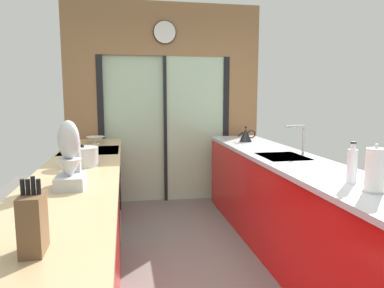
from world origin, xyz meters
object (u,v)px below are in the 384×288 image
(knife_block, at_px, (33,223))
(kettle, at_px, (246,135))
(soap_bottle_far, at_px, (352,165))
(paper_towel_roll, at_px, (375,171))
(stock_pot, at_px, (83,157))
(oven_range, at_px, (92,194))
(stand_mixer, at_px, (70,162))
(mixing_bowl, at_px, (96,140))

(knife_block, distance_m, kettle, 3.30)
(soap_bottle_far, bearing_deg, paper_towel_roll, -90.00)
(stock_pot, height_order, paper_towel_roll, paper_towel_roll)
(oven_range, distance_m, stand_mixer, 1.61)
(kettle, distance_m, paper_towel_roll, 2.29)
(kettle, bearing_deg, knife_block, -122.71)
(paper_towel_roll, bearing_deg, stand_mixer, 165.85)
(stand_mixer, distance_m, kettle, 2.56)
(oven_range, distance_m, knife_block, 2.50)
(oven_range, bearing_deg, knife_block, -89.56)
(mixing_bowl, xyz_separation_m, stand_mixer, (0.00, -1.99, 0.12))
(oven_range, xyz_separation_m, stand_mixer, (0.02, -1.49, 0.63))
(stand_mixer, height_order, paper_towel_roll, stand_mixer)
(knife_block, height_order, paper_towel_roll, paper_towel_roll)
(stand_mixer, bearing_deg, paper_towel_roll, -14.15)
(knife_block, relative_size, soap_bottle_far, 1.05)
(oven_range, distance_m, kettle, 1.91)
(stand_mixer, distance_m, soap_bottle_far, 1.80)
(mixing_bowl, relative_size, kettle, 0.93)
(knife_block, height_order, kettle, knife_block)
(paper_towel_roll, bearing_deg, knife_block, -164.61)
(stock_pot, distance_m, paper_towel_roll, 2.10)
(knife_block, bearing_deg, soap_bottle_far, 21.61)
(oven_range, height_order, knife_block, knife_block)
(knife_block, xyz_separation_m, stock_pot, (-0.00, 1.61, -0.04))
(mixing_bowl, height_order, paper_towel_roll, paper_towel_roll)
(stand_mixer, relative_size, stock_pot, 1.68)
(knife_block, height_order, stand_mixer, stand_mixer)
(knife_block, height_order, soap_bottle_far, knife_block)
(oven_range, relative_size, mixing_bowl, 4.25)
(soap_bottle_far, bearing_deg, kettle, 89.94)
(stand_mixer, bearing_deg, oven_range, 90.71)
(stand_mixer, xyz_separation_m, stock_pot, (0.00, 0.67, -0.08))
(soap_bottle_far, xyz_separation_m, paper_towel_roll, (-0.00, -0.22, 0.01))
(mixing_bowl, xyz_separation_m, kettle, (1.78, -0.16, 0.04))
(knife_block, relative_size, stock_pot, 1.15)
(oven_range, distance_m, soap_bottle_far, 2.56)
(oven_range, height_order, stand_mixer, stand_mixer)
(knife_block, bearing_deg, stock_pot, 90.00)
(kettle, bearing_deg, oven_range, -169.09)
(oven_range, bearing_deg, paper_towel_roll, -47.13)
(stand_mixer, bearing_deg, soap_bottle_far, -7.48)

